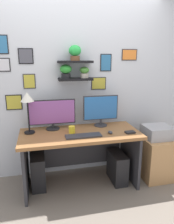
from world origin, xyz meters
The scene contains 14 objects.
ground_plane centered at (0.00, 0.00, 0.00)m, with size 8.00×8.00×0.00m, color #70665B.
back_wall_assembly centered at (0.00, 0.44, 1.36)m, with size 4.40×0.24×2.70m.
desk centered at (0.00, 0.05, 0.54)m, with size 1.53×0.68×0.75m.
monitor_left centered at (-0.33, 0.22, 0.96)m, with size 0.61×0.18×0.40m.
monitor_right centered at (0.33, 0.22, 0.98)m, with size 0.49×0.18×0.43m.
keyboard centered at (0.01, -0.15, 0.76)m, with size 0.44×0.14×0.02m, color #2D2D33.
computer_mouse centered at (0.36, -0.12, 0.77)m, with size 0.06×0.09×0.03m, color #2D2D33.
desk_lamp centered at (-0.63, 0.12, 1.16)m, with size 0.16×0.16×0.53m.
coffee_mug centered at (-0.11, 0.01, 0.80)m, with size 0.08×0.08×0.09m, color yellow.
scissors_tray centered at (0.61, -0.16, 0.76)m, with size 0.12×0.08×0.02m, color black.
drawer_cabinet centered at (1.10, -0.03, 0.30)m, with size 0.44×0.50×0.59m, color tan.
printer centered at (1.10, -0.03, 0.68)m, with size 0.38×0.34×0.17m, color #9E9EA3.
computer_tower_left centered at (-0.56, 0.10, 0.22)m, with size 0.18×0.40×0.45m, color black.
computer_tower_right centered at (0.52, -0.02, 0.21)m, with size 0.18×0.40×0.41m, color black.
Camera 1 is at (-0.48, -2.50, 1.69)m, focal length 33.79 mm.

